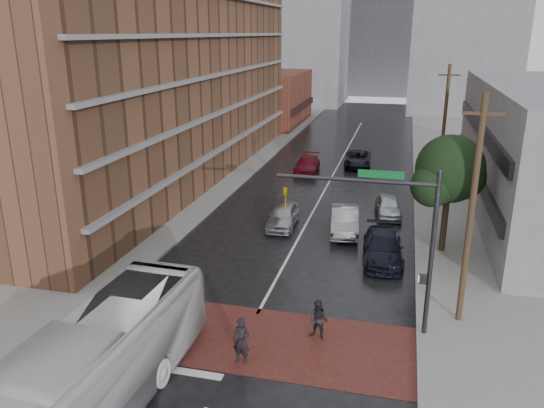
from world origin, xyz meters
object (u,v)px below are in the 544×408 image
at_px(pedestrian_a, 242,341).
at_px(car_parked_near, 383,249).
at_px(car_travel_b, 345,220).
at_px(car_travel_a, 283,216).
at_px(car_parked_far, 388,206).
at_px(car_travel_c, 307,165).
at_px(car_parked_mid, 383,247).
at_px(suv_travel, 358,159).
at_px(pedestrian_b, 319,320).
at_px(transit_bus, 86,378).

distance_m(pedestrian_a, car_parked_near, 12.19).
bearing_deg(car_travel_b, car_travel_a, 172.14).
height_order(car_travel_b, car_parked_near, car_travel_b).
bearing_deg(car_travel_b, car_parked_far, 49.97).
bearing_deg(car_travel_a, car_travel_c, 92.13).
bearing_deg(car_parked_mid, suv_travel, 94.19).
relative_size(car_travel_b, car_parked_mid, 0.92).
xyz_separation_m(car_parked_mid, car_parked_far, (0.00, 7.78, -0.07)).
xyz_separation_m(suv_travel, car_parked_near, (3.37, -21.75, -0.03)).
relative_size(pedestrian_b, car_parked_far, 0.42).
distance_m(car_travel_c, car_parked_near, 19.85).
xyz_separation_m(suv_travel, car_parked_mid, (3.37, -21.75, 0.04)).
xyz_separation_m(pedestrian_b, car_parked_far, (2.19, 16.59, -0.17)).
distance_m(car_travel_b, car_parked_mid, 4.63).
xyz_separation_m(car_parked_near, car_parked_mid, (0.00, 0.00, 0.08)).
height_order(suv_travel, car_parked_far, suv_travel).
distance_m(transit_bus, car_parked_near, 17.85).
bearing_deg(car_parked_near, car_parked_mid, 0.00).
bearing_deg(car_parked_far, car_travel_b, -130.10).
distance_m(car_travel_b, car_parked_near, 4.63).
distance_m(transit_bus, car_travel_a, 19.67).
bearing_deg(pedestrian_b, suv_travel, 109.47).
distance_m(transit_bus, pedestrian_a, 5.87).
height_order(pedestrian_a, car_travel_a, pedestrian_a).
height_order(car_travel_b, car_parked_far, car_travel_b).
xyz_separation_m(car_travel_c, suv_travel, (4.27, 3.42, -0.00)).
relative_size(car_travel_a, car_parked_near, 1.05).
bearing_deg(car_travel_b, car_travel_c, 102.52).
bearing_deg(car_parked_far, suv_travel, 96.69).
bearing_deg(car_parked_mid, car_travel_a, 144.68).
bearing_deg(pedestrian_a, pedestrian_b, 49.02).
bearing_deg(car_parked_near, car_travel_b, 127.25).
bearing_deg(car_travel_c, car_travel_a, -88.88).
bearing_deg(transit_bus, car_travel_b, 74.86).
relative_size(car_travel_c, car_parked_mid, 0.95).
bearing_deg(pedestrian_b, car_parked_near, 93.29).
relative_size(suv_travel, car_parked_mid, 0.99).
bearing_deg(pedestrian_a, car_travel_c, 101.83).
bearing_deg(car_travel_a, car_parked_mid, -32.66).
xyz_separation_m(pedestrian_a, car_parked_near, (4.78, 11.20, -0.27)).
relative_size(transit_bus, car_parked_near, 2.98).
bearing_deg(car_travel_b, transit_bus, -113.93).
bearing_deg(car_travel_a, car_parked_far, 28.23).
bearing_deg(pedestrian_a, car_travel_a, 103.20).
distance_m(car_parked_near, car_parked_mid, 0.08).
distance_m(pedestrian_b, suv_travel, 30.58).
height_order(pedestrian_b, car_travel_b, pedestrian_b).
xyz_separation_m(pedestrian_b, car_parked_near, (2.19, 8.81, -0.18)).
bearing_deg(suv_travel, pedestrian_a, -95.91).
distance_m(car_travel_b, suv_travel, 17.91).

